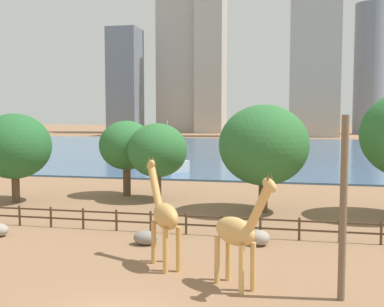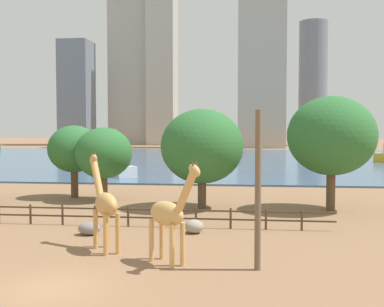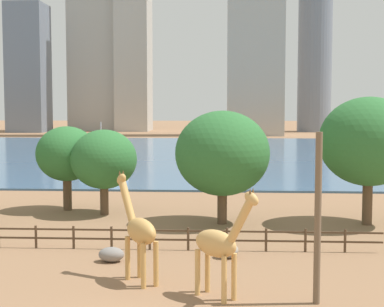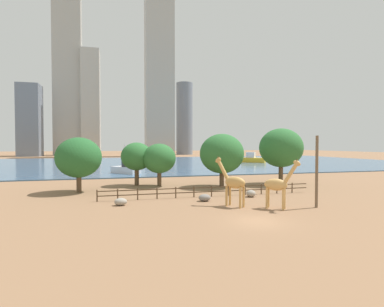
% 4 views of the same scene
% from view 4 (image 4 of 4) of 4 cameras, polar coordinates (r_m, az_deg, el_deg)
% --- Properties ---
extents(ground_plane, '(400.00, 400.00, 0.00)m').
position_cam_4_polar(ground_plane, '(102.65, -8.28, -1.77)').
color(ground_plane, '#8C6647').
extents(harbor_water, '(180.00, 86.00, 0.20)m').
position_cam_4_polar(harbor_water, '(99.66, -8.09, -1.82)').
color(harbor_water, '#3D6084').
rests_on(harbor_water, ground).
extents(giraffe_tall, '(2.62, 3.31, 5.03)m').
position_cam_4_polar(giraffe_tall, '(30.35, 7.86, -5.47)').
color(giraffe_tall, tan).
rests_on(giraffe_tall, ground).
extents(giraffe_companion, '(2.98, 2.78, 4.91)m').
position_cam_4_polar(giraffe_companion, '(30.06, 16.04, -5.73)').
color(giraffe_companion, tan).
rests_on(giraffe_companion, ground).
extents(utility_pole, '(0.28, 0.28, 7.09)m').
position_cam_4_polar(utility_pole, '(31.83, 22.66, -3.21)').
color(utility_pole, brown).
rests_on(utility_pole, ground).
extents(boulder_near_fence, '(1.34, 1.02, 0.77)m').
position_cam_4_polar(boulder_near_fence, '(33.13, 2.42, -8.40)').
color(boulder_near_fence, gray).
rests_on(boulder_near_fence, ground).
extents(boulder_by_pole, '(1.12, 1.10, 0.83)m').
position_cam_4_polar(boulder_by_pole, '(36.37, 11.16, -7.48)').
color(boulder_by_pole, gray).
rests_on(boulder_by_pole, ground).
extents(boulder_small, '(1.28, 1.01, 0.76)m').
position_cam_4_polar(boulder_small, '(31.67, -13.44, -8.93)').
color(boulder_small, gray).
rests_on(boulder_small, ground).
extents(enclosure_fence, '(26.12, 0.14, 1.30)m').
position_cam_4_polar(enclosure_fence, '(35.91, 2.97, -7.00)').
color(enclosure_fence, '#4C3826').
rests_on(enclosure_fence, ground).
extents(tree_left_large, '(5.81, 5.81, 7.14)m').
position_cam_4_polar(tree_left_large, '(41.43, -20.78, -0.73)').
color(tree_left_large, brown).
rests_on(tree_left_large, ground).
extents(tree_center_broad, '(4.71, 4.71, 6.53)m').
position_cam_4_polar(tree_center_broad, '(46.03, -10.50, -0.60)').
color(tree_center_broad, brown).
rests_on(tree_center_broad, ground).
extents(tree_right_tall, '(6.46, 6.46, 7.78)m').
position_cam_4_polar(tree_right_tall, '(44.09, 5.70, -0.04)').
color(tree_right_tall, brown).
rests_on(tree_right_tall, ground).
extents(tree_left_small, '(4.91, 4.91, 6.35)m').
position_cam_4_polar(tree_left_small, '(44.82, -6.25, -0.97)').
color(tree_left_small, brown).
rests_on(tree_left_small, ground).
extents(tree_right_small, '(6.71, 6.71, 8.72)m').
position_cam_4_polar(tree_right_small, '(48.60, 16.59, 1.03)').
color(tree_right_small, brown).
rests_on(tree_right_small, ground).
extents(boat_ferry, '(7.81, 7.20, 3.45)m').
position_cam_4_polar(boat_ferry, '(102.89, 11.53, -1.02)').
color(boat_ferry, gold).
rests_on(boat_ferry, harbor_water).
extents(boat_sailboat, '(6.20, 6.83, 6.13)m').
position_cam_4_polar(boat_sailboat, '(64.00, -12.40, -2.79)').
color(boat_sailboat, silver).
rests_on(boat_sailboat, harbor_water).
extents(skyline_tower_needle, '(10.86, 11.60, 38.11)m').
position_cam_4_polar(skyline_tower_needle, '(181.50, -28.50, 5.56)').
color(skyline_tower_needle, slate).
rests_on(skyline_tower_needle, ground).
extents(skyline_block_central, '(10.17, 10.17, 44.52)m').
position_cam_4_polar(skyline_block_central, '(187.97, -1.44, 6.61)').
color(skyline_block_central, slate).
rests_on(skyline_block_central, ground).
extents(skyline_tower_glass, '(15.41, 8.24, 91.49)m').
position_cam_4_polar(skyline_tower_glass, '(192.00, -22.61, 13.46)').
color(skyline_tower_glass, '#ADA89E').
rests_on(skyline_tower_glass, ground).
extents(skyline_block_left, '(10.15, 13.81, 60.95)m').
position_cam_4_polar(skyline_block_left, '(187.36, -18.68, 9.06)').
color(skyline_block_left, '#B7B2A8').
rests_on(skyline_block_left, ground).
extents(skyline_block_right, '(14.87, 10.53, 105.80)m').
position_cam_4_polar(skyline_block_right, '(168.12, -6.27, 17.83)').
color(skyline_block_right, '#ADA89E').
rests_on(skyline_block_right, ground).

